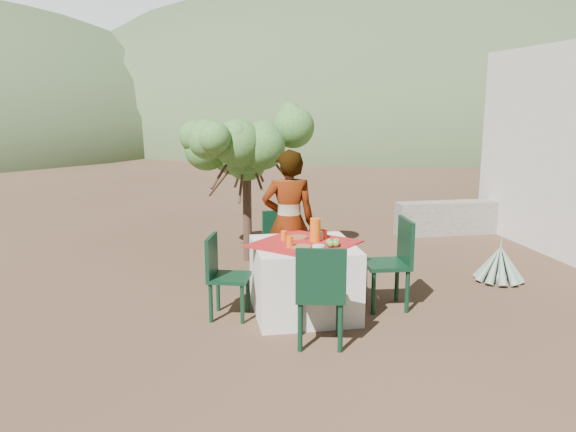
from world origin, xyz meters
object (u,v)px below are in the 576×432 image
object	(u,v)px
chair_near	(320,291)
agave	(500,264)
chair_right	(394,259)
shrub_tree	(250,154)
person	(289,222)
chair_far	(281,243)
juice_pitcher	(315,230)
table	(304,278)
chair_left	(222,272)

from	to	relation	value
chair_near	agave	bearing A→B (deg)	-138.56
chair_right	shrub_tree	bearing A→B (deg)	-145.17
person	chair_far	bearing A→B (deg)	-81.35
chair_near	shrub_tree	xyz separation A→B (m)	(-0.28, 3.01, 0.96)
chair_far	shrub_tree	world-z (taller)	shrub_tree
chair_far	chair_near	size ratio (longest dim) A/B	0.92
chair_far	juice_pitcher	xyz separation A→B (m)	(0.19, -1.05, 0.39)
chair_far	agave	size ratio (longest dim) A/B	1.36
agave	table	bearing A→B (deg)	-166.67
table	chair_far	distance (m)	1.11
chair_far	chair_left	bearing A→B (deg)	-135.89
table	shrub_tree	distance (m)	2.46
table	person	distance (m)	0.83
chair_left	juice_pitcher	world-z (taller)	juice_pitcher
shrub_tree	chair_near	bearing A→B (deg)	-84.67
chair_near	person	size ratio (longest dim) A/B	0.57
shrub_tree	chair_right	bearing A→B (deg)	-59.06
chair_left	shrub_tree	distance (m)	2.41
chair_right	agave	size ratio (longest dim) A/B	1.51
shrub_tree	juice_pitcher	distance (m)	2.25
person	agave	size ratio (longest dim) A/B	2.58
chair_right	shrub_tree	world-z (taller)	shrub_tree
chair_near	chair_right	xyz separation A→B (m)	(1.01, 0.86, 0.01)
chair_near	agave	xyz separation A→B (m)	(2.62, 1.46, -0.31)
shrub_tree	person	bearing A→B (deg)	-79.61
chair_near	person	distance (m)	1.57
table	person	xyz separation A→B (m)	(-0.04, 0.70, 0.45)
table	juice_pitcher	world-z (taller)	juice_pitcher
chair_near	person	xyz separation A→B (m)	(-0.01, 1.54, 0.30)
chair_left	person	distance (m)	1.10
juice_pitcher	person	bearing A→B (deg)	104.27
chair_left	shrub_tree	size ratio (longest dim) A/B	0.46
table	chair_right	xyz separation A→B (m)	(0.99, 0.01, 0.16)
chair_near	chair_right	bearing A→B (deg)	-127.52
table	chair_left	size ratio (longest dim) A/B	1.51
person	table	bearing A→B (deg)	98.42
chair_left	shrub_tree	world-z (taller)	shrub_tree
table	juice_pitcher	distance (m)	0.52
table	chair_right	distance (m)	1.00
chair_near	chair_left	size ratio (longest dim) A/B	1.11
chair_right	chair_near	bearing A→B (deg)	-45.95
chair_left	chair_right	bearing A→B (deg)	-75.07
chair_near	shrub_tree	size ratio (longest dim) A/B	0.51
table	person	world-z (taller)	person
agave	shrub_tree	bearing A→B (deg)	151.88
chair_left	juice_pitcher	xyz separation A→B (m)	(0.97, 0.00, 0.41)
chair_far	chair_right	size ratio (longest dim) A/B	0.90
person	chair_left	bearing A→B (deg)	44.37
shrub_tree	juice_pitcher	xyz separation A→B (m)	(0.43, -2.12, -0.61)
chair_right	juice_pitcher	bearing A→B (deg)	-88.79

